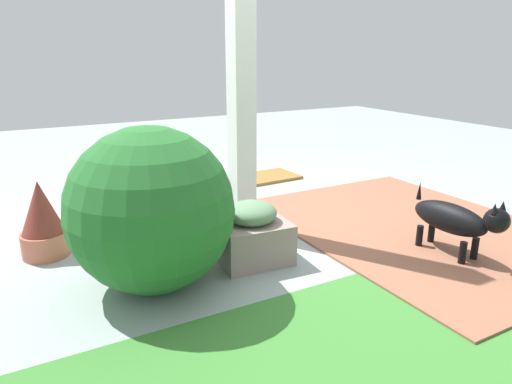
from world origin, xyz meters
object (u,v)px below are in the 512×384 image
(round_shrub, at_px, (151,210))
(doormat, at_px, (269,177))
(terracotta_pot_spiky, at_px, (42,221))
(stone_planter_nearest, at_px, (188,192))
(dog, at_px, (456,219))
(porch_pillar, at_px, (241,56))
(stone_planter_mid, at_px, (252,234))

(round_shrub, xyz_separation_m, doormat, (-1.78, -1.74, -0.45))
(terracotta_pot_spiky, bearing_deg, doormat, -156.90)
(stone_planter_nearest, relative_size, terracotta_pot_spiky, 0.86)
(stone_planter_nearest, bearing_deg, dog, 126.92)
(porch_pillar, bearing_deg, dog, 132.46)
(stone_planter_mid, bearing_deg, round_shrub, 3.44)
(porch_pillar, relative_size, round_shrub, 2.72)
(porch_pillar, xyz_separation_m, dog, (-1.00, 1.09, -1.01))
(doormat, bearing_deg, dog, 91.48)
(stone_planter_mid, bearing_deg, stone_planter_nearest, -87.72)
(terracotta_pot_spiky, bearing_deg, stone_planter_mid, 148.32)
(round_shrub, relative_size, terracotta_pot_spiky, 1.82)
(stone_planter_nearest, bearing_deg, doormat, -150.03)
(porch_pillar, bearing_deg, doormat, -127.81)
(round_shrub, bearing_deg, doormat, -135.64)
(porch_pillar, distance_m, dog, 1.80)
(stone_planter_nearest, distance_m, terracotta_pot_spiky, 1.17)
(stone_planter_mid, height_order, dog, dog)
(porch_pillar, relative_size, stone_planter_mid, 5.33)
(dog, bearing_deg, round_shrub, -16.98)
(porch_pillar, xyz_separation_m, stone_planter_mid, (0.19, 0.49, -1.10))
(terracotta_pot_spiky, bearing_deg, round_shrub, 124.08)
(round_shrub, height_order, dog, round_shrub)
(porch_pillar, distance_m, doormat, 1.99)
(stone_planter_nearest, height_order, round_shrub, round_shrub)
(porch_pillar, bearing_deg, stone_planter_mid, 69.31)
(doormat, bearing_deg, terracotta_pot_spiky, 23.10)
(stone_planter_nearest, height_order, doormat, stone_planter_nearest)
(porch_pillar, height_order, stone_planter_mid, porch_pillar)
(terracotta_pot_spiky, distance_m, doormat, 2.51)
(stone_planter_nearest, distance_m, dog, 2.05)
(stone_planter_nearest, xyz_separation_m, terracotta_pot_spiky, (1.13, 0.31, 0.05))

